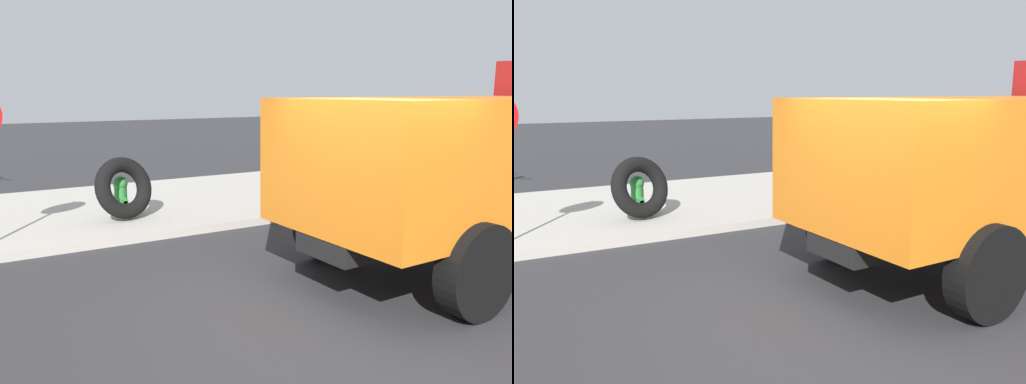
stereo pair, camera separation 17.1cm
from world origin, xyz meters
TOP-DOWN VIEW (x-y plane):
  - ground_plane at (0.00, 0.00)m, footprint 80.00×80.00m
  - sidewalk_curb at (0.00, 6.50)m, footprint 36.00×5.00m
  - fire_hydrant at (-0.82, 5.43)m, footprint 0.27×0.61m
  - loose_tire at (-0.84, 5.15)m, footprint 1.27×0.90m
  - dump_truck_orange at (3.76, 0.60)m, footprint 7.10×3.05m

SIDE VIEW (x-z plane):
  - ground_plane at x=0.00m, z-range 0.00..0.00m
  - sidewalk_curb at x=0.00m, z-range 0.00..0.15m
  - fire_hydrant at x=-0.82m, z-range 0.17..0.93m
  - loose_tire at x=-0.84m, z-range 0.15..1.33m
  - dump_truck_orange at x=3.76m, z-range 0.11..3.11m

